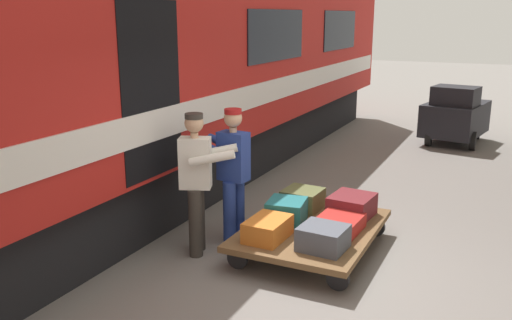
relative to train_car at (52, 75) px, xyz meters
The scene contains 12 objects.
ground_plane 4.24m from the train_car, behind, with size 60.00×60.00×0.00m, color slate.
train_car is the anchor object (origin of this frame).
luggage_cart 3.73m from the train_car, 166.43° to the right, with size 1.47×2.02×0.32m.
suitcase_red_plastic 3.96m from the train_car, 167.67° to the right, with size 0.49×0.62×0.17m, color #AD231E.
suitcase_teal_softside 3.36m from the train_car, 164.93° to the right, with size 0.44×0.46×0.29m, color #1E666B.
suitcase_orange_carryall 3.29m from the train_car, behind, with size 0.40×0.57×0.24m, color #CC6B23.
suitcase_slate_roller 3.87m from the train_car, behind, with size 0.49×0.45×0.26m, color #4C515B.
suitcase_olive_duffel 3.53m from the train_car, 155.10° to the right, with size 0.47×0.46×0.26m, color brown.
suitcase_maroon_trunk 4.08m from the train_car, 159.35° to the right, with size 0.49×0.55×0.28m, color maroon.
porter_in_overalls 2.54m from the train_car, 164.28° to the right, with size 0.69×0.47×1.70m.
porter_by_door 2.28m from the train_car, behind, with size 0.74×0.59×1.70m.
baggage_tug 8.77m from the train_car, 117.85° to the right, with size 1.38×1.86×1.30m.
Camera 1 is at (-1.55, 5.13, 2.79)m, focal length 38.75 mm.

